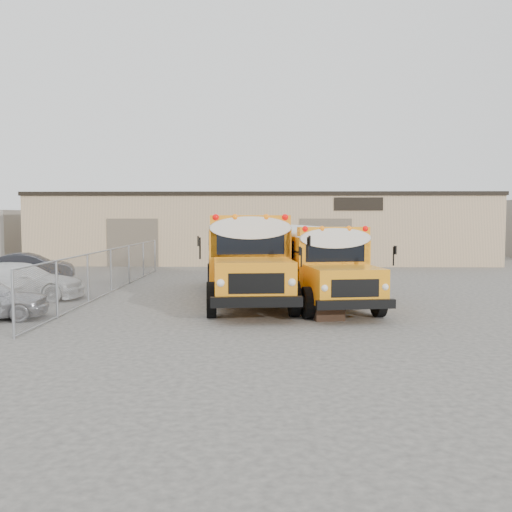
{
  "coord_description": "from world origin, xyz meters",
  "views": [
    {
      "loc": [
        0.57,
        -20.27,
        3.15
      ],
      "look_at": [
        0.02,
        1.82,
        1.6
      ],
      "focal_mm": 40.0,
      "sensor_mm": 36.0,
      "label": 1
    }
  ],
  "objects_px": {
    "school_bus_left": "(237,242)",
    "car_dark": "(29,267)",
    "tarp_bundle": "(327,297)",
    "car_white": "(20,281)",
    "school_bus_right": "(283,248)"
  },
  "relations": [
    {
      "from": "school_bus_left",
      "to": "car_dark",
      "type": "xyz_separation_m",
      "value": [
        -9.96,
        -1.56,
        -1.18
      ]
    },
    {
      "from": "school_bus_left",
      "to": "car_dark",
      "type": "height_order",
      "value": "school_bus_left"
    },
    {
      "from": "school_bus_right",
      "to": "tarp_bundle",
      "type": "height_order",
      "value": "school_bus_right"
    },
    {
      "from": "school_bus_left",
      "to": "school_bus_right",
      "type": "height_order",
      "value": "school_bus_left"
    },
    {
      "from": "school_bus_right",
      "to": "school_bus_left",
      "type": "bearing_deg",
      "value": 148.05
    },
    {
      "from": "tarp_bundle",
      "to": "car_dark",
      "type": "xyz_separation_m",
      "value": [
        -13.41,
        9.89,
        -0.0
      ]
    },
    {
      "from": "school_bus_left",
      "to": "car_white",
      "type": "bearing_deg",
      "value": -136.19
    },
    {
      "from": "car_dark",
      "to": "school_bus_right",
      "type": "bearing_deg",
      "value": -104.15
    },
    {
      "from": "school_bus_left",
      "to": "car_dark",
      "type": "bearing_deg",
      "value": -171.09
    },
    {
      "from": "car_dark",
      "to": "tarp_bundle",
      "type": "bearing_deg",
      "value": -141.05
    },
    {
      "from": "school_bus_right",
      "to": "tarp_bundle",
      "type": "distance_m",
      "value": 10.1
    },
    {
      "from": "car_white",
      "to": "car_dark",
      "type": "height_order",
      "value": "car_white"
    },
    {
      "from": "school_bus_right",
      "to": "car_white",
      "type": "bearing_deg",
      "value": -149.3
    },
    {
      "from": "car_white",
      "to": "school_bus_left",
      "type": "bearing_deg",
      "value": -47.74
    },
    {
      "from": "school_bus_left",
      "to": "car_white",
      "type": "distance_m",
      "value": 10.85
    }
  ]
}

